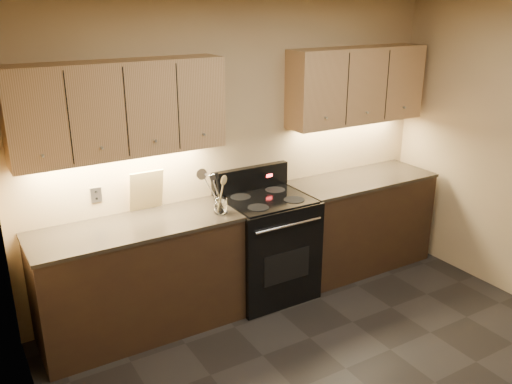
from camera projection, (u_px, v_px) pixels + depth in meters
wall_back at (240, 150)px, 4.80m from camera, size 4.00×0.04×2.60m
wall_left at (55, 326)px, 2.22m from camera, size 0.04×4.00×2.60m
counter_left at (140, 279)px, 4.31m from camera, size 1.62×0.62×0.93m
counter_right at (359, 222)px, 5.41m from camera, size 1.46×0.62×0.93m
stove at (266, 245)px, 4.86m from camera, size 0.76×0.68×1.14m
upper_cab_left at (120, 109)px, 3.98m from camera, size 1.60×0.30×0.70m
upper_cab_right at (357, 85)px, 5.09m from camera, size 1.44×0.30×0.70m
outlet_plate at (96, 195)px, 4.23m from camera, size 0.08×0.01×0.12m
utensil_crock at (221, 206)px, 4.37m from camera, size 0.14×0.14×0.13m
cutting_board at (146, 190)px, 4.39m from camera, size 0.28×0.11×0.35m
wooden_spoon at (217, 195)px, 4.30m from camera, size 0.13×0.07×0.30m
black_turner at (221, 192)px, 4.32m from camera, size 0.12×0.14×0.34m
steel_spatula at (222, 189)px, 4.35m from camera, size 0.20×0.13×0.37m
steel_skimmer at (224, 189)px, 4.31m from camera, size 0.25×0.18×0.39m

